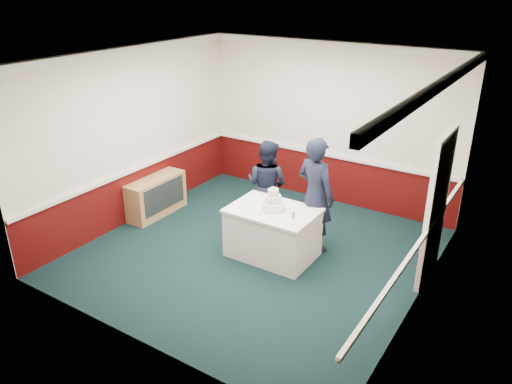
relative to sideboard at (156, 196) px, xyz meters
The scene contains 9 objects.
ground 2.31m from the sideboard, ahead, with size 5.00×5.00×0.00m, color black.
room_shell 2.88m from the sideboard, ahead, with size 5.00×5.00×3.00m.
sideboard is the anchor object (origin of this frame).
cake_table 2.54m from the sideboard, ahead, with size 1.32×0.92×0.79m.
wedding_cake 2.60m from the sideboard, ahead, with size 0.35×0.35×0.36m.
cake_knife 2.57m from the sideboard, ahead, with size 0.01×0.22×0.01m, color silver.
champagne_flute 3.12m from the sideboard, ahead, with size 0.05×0.05×0.21m.
person_man 2.10m from the sideboard, 18.60° to the left, with size 0.76×0.59×1.57m, color black.
person_woman 3.05m from the sideboard, ahead, with size 0.67×0.44×1.85m, color black.
Camera 1 is at (3.72, -5.77, 4.03)m, focal length 35.00 mm.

